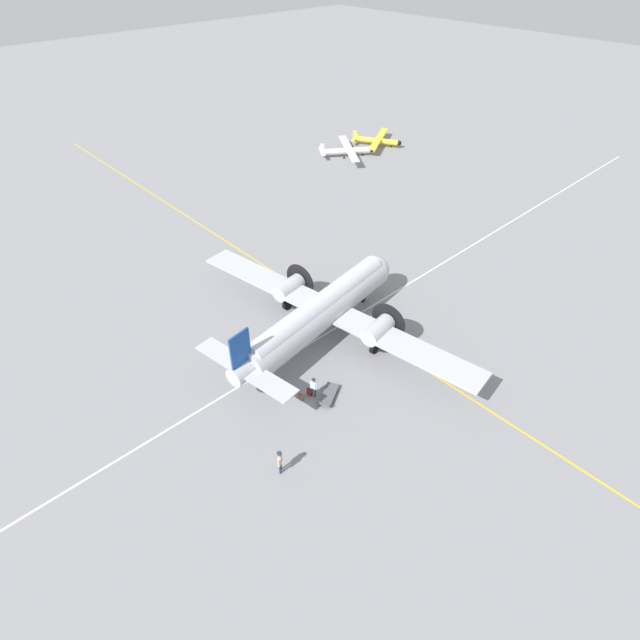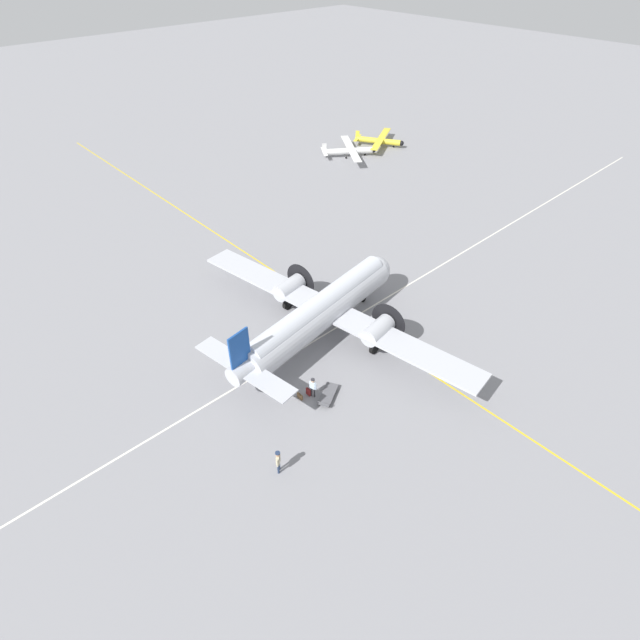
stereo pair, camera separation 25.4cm
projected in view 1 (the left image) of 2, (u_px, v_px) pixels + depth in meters
name	position (u px, v px, depth m)	size (l,w,h in m)	color
ground_plane	(320.00, 336.00, 41.57)	(300.00, 300.00, 0.00)	gray
apron_line_eastwest	(348.00, 319.00, 43.32)	(120.00, 0.16, 0.01)	gold
apron_line_northsouth	(321.00, 337.00, 41.50)	(0.16, 120.00, 0.01)	silver
airliner_main	(323.00, 309.00, 40.22)	(27.28, 18.95, 6.00)	silver
crew_foreground	(280.00, 460.00, 30.62)	(0.45, 0.52, 1.89)	navy
passenger_boarding	(314.00, 386.00, 35.66)	(0.57, 0.36, 1.73)	#2D2D33
suitcase_near_door	(309.00, 392.00, 36.25)	(0.41, 0.14, 0.64)	maroon
suitcase_upright_spare	(301.00, 396.00, 36.03)	(0.51, 0.13, 0.47)	brown
baggage_cart	(329.00, 395.00, 36.08)	(1.92, 2.47, 0.56)	#56565B
light_aircraft_distant	(348.00, 151.00, 72.87)	(9.55, 7.98, 2.07)	white
light_aircraft_taxiing	(378.00, 140.00, 76.29)	(7.39, 9.35, 1.97)	yellow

